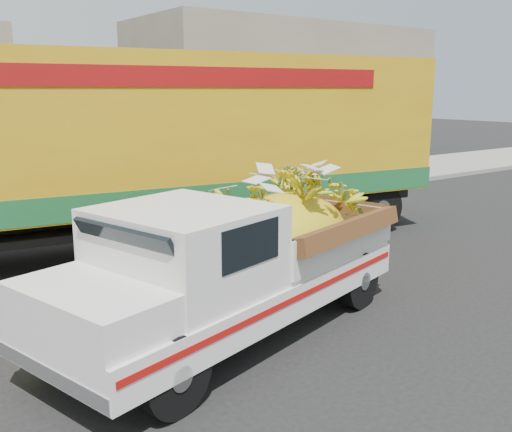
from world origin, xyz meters
TOP-DOWN VIEW (x-y plane):
  - ground at (0.00, 0.00)m, footprint 100.00×100.00m
  - curb at (0.00, 7.29)m, footprint 60.00×0.25m
  - sidewalk at (0.00, 9.39)m, footprint 60.00×4.00m
  - building_right at (14.00, 16.29)m, footprint 14.00×6.00m
  - pickup_truck at (1.01, 0.61)m, footprint 5.52×3.23m
  - semi_trailer at (1.79, 4.83)m, footprint 12.06×4.19m

SIDE VIEW (x-z plane):
  - ground at x=0.00m, z-range 0.00..0.00m
  - sidewalk at x=0.00m, z-range 0.00..0.14m
  - curb at x=0.00m, z-range 0.00..0.15m
  - pickup_truck at x=1.01m, z-range 0.07..1.90m
  - semi_trailer at x=1.79m, z-range 0.22..4.02m
  - building_right at x=14.00m, z-range 0.00..6.00m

